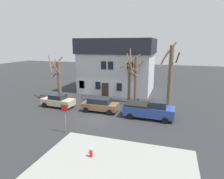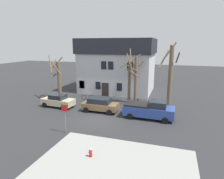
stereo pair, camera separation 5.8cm
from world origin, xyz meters
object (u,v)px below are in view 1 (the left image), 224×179
at_px(car_beige_sedan, 58,101).
at_px(street_sign_pole, 65,113).
at_px(bicycle_leaning, 88,97).
at_px(car_brown_wagon, 100,105).
at_px(tree_bare_mid, 129,80).
at_px(tree_bare_end, 170,74).
at_px(fire_hydrant, 91,152).
at_px(tree_bare_near, 58,78).
at_px(building_main, 118,65).
at_px(pickup_truck_blue, 149,109).
at_px(tree_bare_far, 135,77).

distance_m(car_beige_sedan, street_sign_pole, 8.07).
bearing_deg(bicycle_leaning, car_brown_wagon, -49.83).
height_order(tree_bare_mid, street_sign_pole, tree_bare_mid).
distance_m(tree_bare_end, car_beige_sedan, 14.77).
height_order(fire_hydrant, street_sign_pole, street_sign_pole).
height_order(tree_bare_near, fire_hydrant, tree_bare_near).
relative_size(building_main, pickup_truck_blue, 2.21).
relative_size(building_main, car_brown_wagon, 2.82).
bearing_deg(pickup_truck_blue, building_main, 121.08).
xyz_separation_m(tree_bare_far, car_beige_sedan, (-9.07, -4.56, -2.78)).
bearing_deg(car_brown_wagon, tree_bare_mid, 62.97).
bearing_deg(tree_bare_mid, car_brown_wagon, -117.03).
height_order(car_beige_sedan, car_brown_wagon, car_brown_wagon).
distance_m(tree_bare_mid, fire_hydrant, 14.51).
height_order(car_brown_wagon, street_sign_pole, street_sign_pole).
relative_size(tree_bare_far, fire_hydrant, 10.76).
height_order(tree_bare_mid, pickup_truck_blue, tree_bare_mid).
distance_m(car_beige_sedan, car_brown_wagon, 5.79).
bearing_deg(tree_bare_far, tree_bare_mid, 162.89).
bearing_deg(pickup_truck_blue, tree_bare_end, 71.11).
bearing_deg(tree_bare_mid, tree_bare_end, 1.66).
xyz_separation_m(car_beige_sedan, fire_hydrant, (8.73, -9.44, -0.36)).
bearing_deg(pickup_truck_blue, street_sign_pole, -138.80).
height_order(tree_bare_far, pickup_truck_blue, tree_bare_far).
distance_m(tree_bare_near, tree_bare_end, 15.68).
height_order(building_main, tree_bare_near, building_main).
distance_m(building_main, bicycle_leaning, 8.36).
bearing_deg(tree_bare_near, car_brown_wagon, -24.36).
height_order(street_sign_pole, bicycle_leaning, street_sign_pole).
bearing_deg(tree_bare_near, street_sign_pole, -54.96).
bearing_deg(car_beige_sedan, tree_bare_end, 20.17).
xyz_separation_m(tree_bare_mid, bicycle_leaning, (-6.06, -0.56, -2.84)).
relative_size(car_brown_wagon, fire_hydrant, 6.22).
relative_size(car_beige_sedan, fire_hydrant, 6.31).
relative_size(building_main, fire_hydrant, 17.53).
distance_m(tree_bare_far, street_sign_pole, 11.81).
height_order(tree_bare_far, tree_bare_end, tree_bare_end).
bearing_deg(tree_bare_mid, bicycle_leaning, -174.75).
relative_size(building_main, tree_bare_mid, 2.05).
bearing_deg(building_main, tree_bare_near, -132.41).
bearing_deg(car_beige_sedan, fire_hydrant, -47.23).
relative_size(street_sign_pole, bicycle_leaning, 1.62).
distance_m(building_main, tree_bare_mid, 7.26).
height_order(tree_bare_near, tree_bare_end, tree_bare_end).
relative_size(building_main, street_sign_pole, 4.45).
bearing_deg(car_brown_wagon, fire_hydrant, -72.67).
bearing_deg(car_beige_sedan, street_sign_pole, -52.55).
height_order(tree_bare_mid, tree_bare_far, tree_bare_far).
xyz_separation_m(car_brown_wagon, pickup_truck_blue, (5.89, -0.37, 0.12)).
xyz_separation_m(tree_bare_near, tree_bare_mid, (10.33, 1.26, 0.05)).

